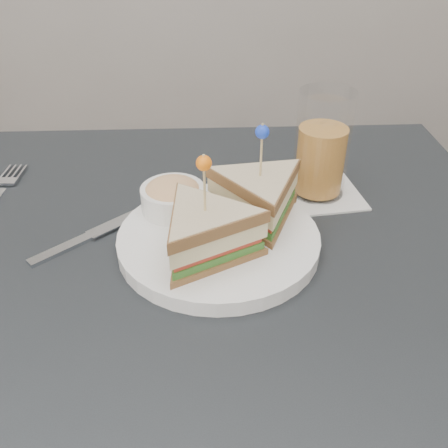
# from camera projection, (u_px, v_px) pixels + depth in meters

# --- Properties ---
(table) EXTENTS (0.80, 0.80, 0.75)m
(table) POSITION_uv_depth(u_px,v_px,m) (217.00, 310.00, 0.64)
(table) COLOR black
(table) RESTS_ON ground
(plate_meal) EXTENTS (0.28, 0.27, 0.15)m
(plate_meal) POSITION_uv_depth(u_px,v_px,m) (224.00, 218.00, 0.60)
(plate_meal) COLOR white
(plate_meal) RESTS_ON table
(cutlery_knife) EXTENTS (0.16, 0.14, 0.01)m
(cutlery_knife) POSITION_uv_depth(u_px,v_px,m) (95.00, 233.00, 0.64)
(cutlery_knife) COLOR silver
(cutlery_knife) RESTS_ON table
(drink_set) EXTENTS (0.13, 0.13, 0.15)m
(drink_set) POSITION_uv_depth(u_px,v_px,m) (321.00, 151.00, 0.69)
(drink_set) COLOR white
(drink_set) RESTS_ON table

